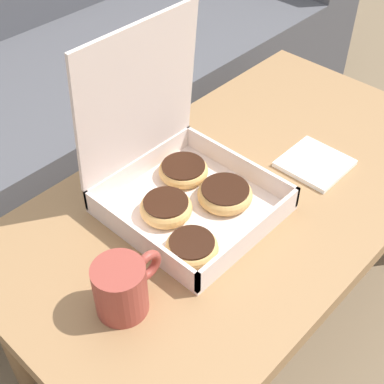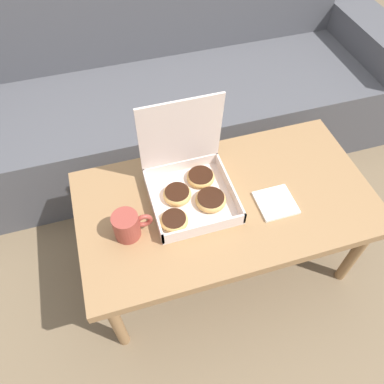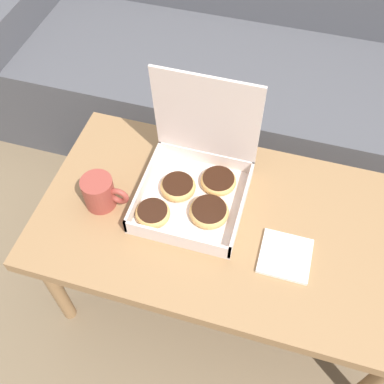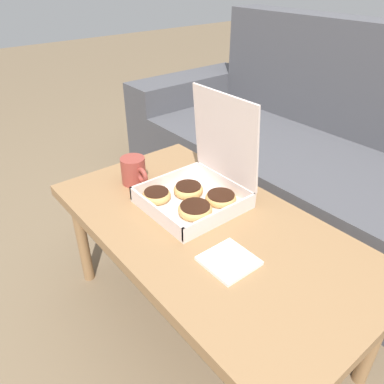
# 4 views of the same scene
# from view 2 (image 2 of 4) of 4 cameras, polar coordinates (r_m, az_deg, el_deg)

# --- Properties ---
(ground_plane) EXTENTS (12.00, 12.00, 0.00)m
(ground_plane) POSITION_cam_2_polar(r_m,az_deg,el_deg) (1.83, 3.40, -7.97)
(ground_plane) COLOR #756047
(couch) EXTENTS (2.52, 0.83, 0.95)m
(couch) POSITION_cam_2_polar(r_m,az_deg,el_deg) (2.12, -3.63, 15.40)
(couch) COLOR #4C4C51
(couch) RESTS_ON ground_plane
(coffee_table) EXTENTS (1.11, 0.60, 0.46)m
(coffee_table) POSITION_cam_2_polar(r_m,az_deg,el_deg) (1.44, 5.14, -2.21)
(coffee_table) COLOR #997047
(coffee_table) RESTS_ON ground_plane
(pastry_box) EXTENTS (0.30, 0.31, 0.37)m
(pastry_box) POSITION_cam_2_polar(r_m,az_deg,el_deg) (1.36, -0.34, 0.97)
(pastry_box) COLOR silver
(pastry_box) RESTS_ON coffee_table
(coffee_mug) EXTENTS (0.14, 0.09, 0.10)m
(coffee_mug) POSITION_cam_2_polar(r_m,az_deg,el_deg) (1.29, -9.80, -5.04)
(coffee_mug) COLOR #993D33
(coffee_mug) RESTS_ON coffee_table
(napkin_stack) EXTENTS (0.14, 0.14, 0.01)m
(napkin_stack) POSITION_cam_2_polar(r_m,az_deg,el_deg) (1.42, 12.64, -1.59)
(napkin_stack) COLOR white
(napkin_stack) RESTS_ON coffee_table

